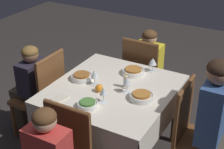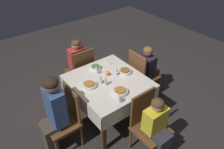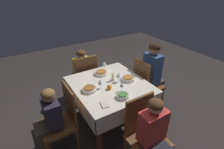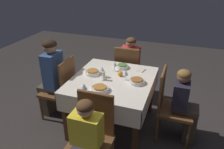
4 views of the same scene
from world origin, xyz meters
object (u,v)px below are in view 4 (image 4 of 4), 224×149
object	(u,v)px
person_adult_denim	(51,75)
napkin_red_folded	(141,70)
bowl_north	(93,72)
person_child_red	(131,63)
chair_east	(128,71)
bowl_east	(122,66)
wine_glass_north	(102,69)
wine_glass_south	(126,73)
dining_table	(112,85)
chair_south	(170,103)
wine_glass_east	(115,64)
person_child_dark	(185,103)
bowl_west	(100,89)
bowl_south	(137,81)
orange_fruit	(120,74)
chair_west	(92,134)
person_child_yellow	(84,143)
wine_glass_west	(84,87)
chair_north	(62,87)
candle_centerpiece	(104,76)

from	to	relation	value
person_adult_denim	napkin_red_folded	world-z (taller)	person_adult_denim
bowl_north	person_child_red	bearing A→B (deg)	-17.99
chair_east	bowl_east	world-z (taller)	chair_east
wine_glass_north	wine_glass_south	distance (m)	0.31
dining_table	chair_south	size ratio (longest dim) A/B	1.17
wine_glass_east	chair_east	bearing A→B (deg)	-5.08
person_adult_denim	person_child_dark	world-z (taller)	person_adult_denim
bowl_west	bowl_south	world-z (taller)	same
wine_glass_south	orange_fruit	world-z (taller)	wine_glass_south
orange_fruit	bowl_west	bearing A→B (deg)	165.93
wine_glass_north	wine_glass_south	size ratio (longest dim) A/B	1.01
chair_west	person_child_red	bearing A→B (deg)	91.76
chair_east	person_adult_denim	bearing A→B (deg)	42.31
person_child_yellow	orange_fruit	bearing A→B (deg)	89.07
chair_west	bowl_north	world-z (taller)	chair_west
bowl_north	bowl_south	bearing A→B (deg)	-94.18
person_child_dark	wine_glass_west	xyz separation A→B (m)	(-0.53, 1.10, 0.31)
bowl_south	wine_glass_north	bearing A→B (deg)	88.96
bowl_west	chair_north	bearing A→B (deg)	68.22
person_adult_denim	wine_glass_west	xyz separation A→B (m)	(-0.43, -0.74, 0.17)
person_child_dark	bowl_north	size ratio (longest dim) A/B	4.76
chair_west	napkin_red_folded	xyz separation A→B (m)	(1.17, -0.24, 0.25)
person_child_red	candle_centerpiece	world-z (taller)	person_child_red
chair_west	wine_glass_east	world-z (taller)	chair_west
chair_east	bowl_south	bearing A→B (deg)	112.33
chair_north	person_child_red	xyz separation A→B (m)	(1.00, -0.76, 0.07)
chair_west	bowl_north	xyz separation A→B (m)	(0.84, 0.35, 0.27)
chair_west	person_child_dark	xyz separation A→B (m)	(0.85, -0.87, 0.04)
chair_east	wine_glass_east	xyz separation A→B (m)	(-0.55, 0.05, 0.34)
person_child_dark	bowl_south	distance (m)	0.65
bowl_west	wine_glass_south	size ratio (longest dim) A/B	1.46
chair_north	person_child_red	size ratio (longest dim) A/B	0.90
chair_east	candle_centerpiece	xyz separation A→B (m)	(-0.86, 0.09, 0.29)
chair_west	person_child_yellow	bearing A→B (deg)	-90.00
candle_centerpiece	bowl_west	bearing A→B (deg)	-168.31
person_child_red	bowl_west	world-z (taller)	person_child_red
orange_fruit	candle_centerpiece	bearing A→B (deg)	136.75
bowl_south	wine_glass_south	distance (m)	0.18
bowl_north	bowl_west	distance (m)	0.45
person_child_red	wine_glass_east	distance (m)	0.78
dining_table	orange_fruit	world-z (taller)	orange_fruit
bowl_south	candle_centerpiece	xyz separation A→B (m)	(-0.06, 0.42, 0.02)
person_adult_denim	napkin_red_folded	size ratio (longest dim) A/B	7.90
bowl_west	candle_centerpiece	bearing A→B (deg)	11.69
wine_glass_east	bowl_south	xyz separation A→B (m)	(-0.24, -0.37, -0.07)
person_child_yellow	bowl_south	world-z (taller)	person_child_yellow
wine_glass_west	bowl_south	bearing A→B (deg)	-46.98
wine_glass_south	bowl_north	bearing A→B (deg)	87.63
wine_glass_east	orange_fruit	world-z (taller)	wine_glass_east
dining_table	person_child_red	xyz separation A→B (m)	(0.96, -0.00, -0.08)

